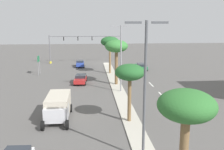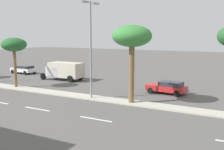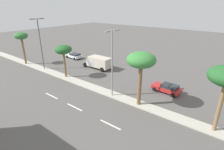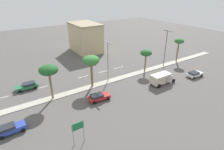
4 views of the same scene
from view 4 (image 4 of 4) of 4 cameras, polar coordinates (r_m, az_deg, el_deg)
ground_plane at (r=42.77m, az=-1.31°, el=-2.15°), size 160.00×160.00×0.00m
median_curb at (r=46.59m, az=6.31°, el=0.17°), size 1.80×65.54×0.12m
lane_stripe_right at (r=42.84m, az=-31.25°, el=-6.09°), size 0.20×2.80×0.01m
lane_stripe_outboard at (r=43.26m, az=-21.17°, el=-3.64°), size 0.20×2.80×0.01m
lane_stripe_center at (r=45.79m, az=-9.06°, el=-0.54°), size 0.20×2.80×0.01m
lane_stripe_front at (r=48.21m, az=-2.69°, el=1.12°), size 0.20×2.80×0.01m
lane_stripe_left at (r=50.70m, az=2.17°, el=2.37°), size 0.20×2.80×0.01m
directional_road_sign at (r=26.00m, az=-10.58°, el=-16.06°), size 0.10×1.73×3.58m
commercial_building at (r=64.20m, az=-8.31°, el=11.53°), size 12.46×7.96×9.58m
palm_tree_rear at (r=35.56m, az=-19.21°, el=1.35°), size 3.53×3.53×7.05m
palm_tree_trailing at (r=38.60m, az=-6.56°, el=4.37°), size 3.58×3.58×7.06m
palm_tree_outboard at (r=47.14m, az=10.59°, el=6.67°), size 2.93×2.93×5.82m
palm_tree_center at (r=56.80m, az=20.22°, el=9.66°), size 2.71×2.71×6.84m
street_lamp_far at (r=40.85m, az=-1.30°, el=5.11°), size 2.90×0.24×9.32m
street_lamp_right at (r=51.76m, az=16.45°, el=8.77°), size 2.90×0.24×9.91m
sedan_white_mid at (r=49.44m, az=24.40°, el=0.29°), size 2.19×4.29×1.28m
sedan_blue_leading at (r=32.18m, az=-29.19°, el=-14.43°), size 1.97×4.11×1.40m
sedan_red_far at (r=35.71m, az=-4.20°, el=-6.82°), size 2.16×4.31×1.35m
sedan_green_right at (r=43.51m, az=-24.96°, el=-3.09°), size 2.08×4.48×1.38m
box_truck at (r=42.92m, az=15.34°, el=-1.00°), size 2.54×6.02×2.44m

